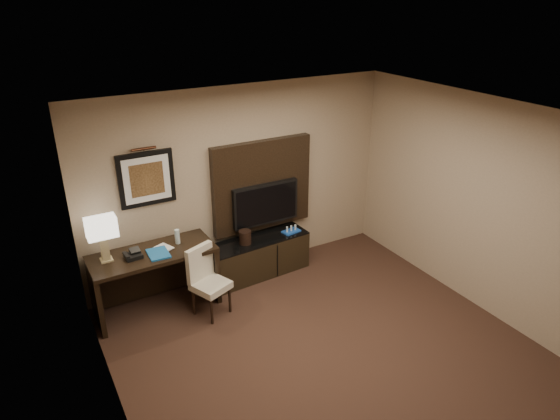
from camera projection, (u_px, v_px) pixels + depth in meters
floor at (342, 367)px, 5.51m from camera, size 4.50×5.00×0.01m
ceiling at (358, 128)px, 4.40m from camera, size 4.50×5.00×0.01m
wall_back at (241, 182)px, 6.94m from camera, size 4.50×0.01×2.70m
wall_left at (119, 331)px, 3.94m from camera, size 0.01×5.00×2.70m
wall_right at (501, 214)px, 5.96m from camera, size 0.01×5.00×2.70m
desk at (156, 280)px, 6.36m from camera, size 1.55×0.68×0.82m
credenza at (253, 258)px, 7.14m from camera, size 1.68×0.56×0.57m
tv_wall_panel at (262, 185)px, 7.06m from camera, size 1.50×0.12×1.30m
tv at (265, 204)px, 7.08m from camera, size 1.00×0.08×0.60m
artwork at (146, 179)px, 6.21m from camera, size 0.70×0.04×0.70m
picture_light at (144, 149)px, 6.02m from camera, size 0.04×0.04×0.30m
desk_chair at (211, 285)px, 6.25m from camera, size 0.55×0.58×0.84m
table_lamp at (103, 241)px, 5.90m from camera, size 0.37×0.28×0.54m
desk_phone at (133, 254)px, 6.05m from camera, size 0.21×0.19×0.10m
blue_folder at (158, 254)px, 6.14m from camera, size 0.26×0.33×0.02m
book at (158, 243)px, 6.17m from camera, size 0.16×0.08×0.22m
water_bottle at (177, 237)px, 6.37m from camera, size 0.07×0.07×0.19m
ice_bucket at (245, 237)px, 6.91m from camera, size 0.20×0.20×0.19m
minibar_tray at (291, 229)px, 7.25m from camera, size 0.28×0.19×0.09m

